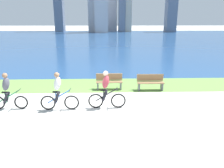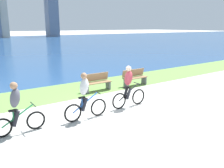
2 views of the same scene
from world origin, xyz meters
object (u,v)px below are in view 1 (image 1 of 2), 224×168
at_px(cyclist_distant_rear, 7,91).
at_px(bench_far_along_path, 150,82).
at_px(cyclist_trailing, 58,92).
at_px(cyclist_lead, 106,90).
at_px(bench_near_path, 109,82).

height_order(cyclist_distant_rear, bench_far_along_path, cyclist_distant_rear).
bearing_deg(cyclist_trailing, bench_far_along_path, 30.61).
relative_size(cyclist_lead, bench_far_along_path, 1.14).
relative_size(cyclist_lead, cyclist_distant_rear, 1.04).
distance_m(bench_near_path, bench_far_along_path, 2.32).
bearing_deg(bench_near_path, cyclist_trailing, -127.56).
height_order(cyclist_lead, cyclist_distant_rear, cyclist_lead).
xyz_separation_m(cyclist_lead, bench_near_path, (0.19, 2.81, -0.39)).
bearing_deg(cyclist_lead, cyclist_trailing, -176.07).
bearing_deg(cyclist_distant_rear, cyclist_trailing, -4.00).
bearing_deg(cyclist_lead, bench_far_along_path, 45.74).
distance_m(cyclist_trailing, bench_far_along_path, 5.33).
relative_size(cyclist_trailing, cyclist_distant_rear, 1.03).
bearing_deg(bench_far_along_path, bench_near_path, 173.98).
xyz_separation_m(cyclist_lead, bench_far_along_path, (2.50, 2.57, -0.39)).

